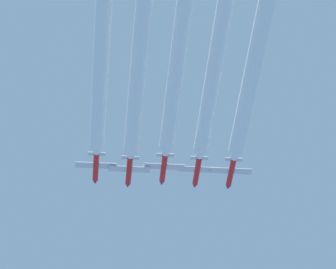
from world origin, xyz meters
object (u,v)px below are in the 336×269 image
Objects in this scene: jet_far_right at (231,173)px; jet_center at (164,168)px; jet_far_left at (96,167)px; jet_inner_left at (129,171)px; jet_inner_right at (197,171)px.

jet_center is at bearing -179.33° from jet_far_right.
jet_inner_left is at bearing 3.10° from jet_far_left.
jet_far_right is at bearing 0.67° from jet_center.
jet_center is at bearing -173.87° from jet_inner_right.
jet_far_left is at bearing -176.90° from jet_inner_left.
jet_center is (14.36, -0.44, 0.11)m from jet_far_left.
jet_far_right is at bearing -0.53° from jet_far_left.
jet_center is at bearing -1.74° from jet_far_left.
jet_far_left is 21.60m from jet_inner_right.
jet_far_left reaches higher than jet_inner_left.
jet_center is 7.28m from jet_inner_right.
jet_far_left is 14.37m from jet_center.
jet_inner_left is at bearing 173.59° from jet_center.
jet_far_left is 1.00× the size of jet_inner_left.
jet_far_right is (28.79, -0.27, -0.18)m from jet_far_left.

